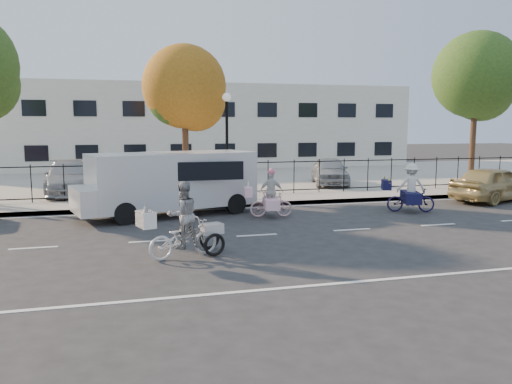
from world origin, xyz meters
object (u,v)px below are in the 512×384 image
object	(u,v)px
zebra_trike	(183,228)
white_van	(170,181)
lot_car_c	(153,173)
lamppost	(227,126)
lot_car_d	(330,171)
lot_car_a	(69,178)
unicorn_bike	(270,199)
gold_sedan	(494,184)
bull_bike	(410,193)

from	to	relation	value
zebra_trike	white_van	xyz separation A→B (m)	(0.18, 5.86, 0.51)
white_van	lot_car_c	world-z (taller)	white_van
lamppost	lot_car_c	xyz separation A→B (m)	(-2.85, 4.10, -2.25)
lamppost	lot_car_d	bearing A→B (deg)	27.43
lamppost	lot_car_a	size ratio (longest dim) A/B	0.88
white_van	unicorn_bike	bearing A→B (deg)	-37.00
unicorn_bike	lot_car_d	distance (m)	8.93
lamppost	lot_car_c	distance (m)	5.47
lamppost	gold_sedan	size ratio (longest dim) A/B	1.00
lot_car_c	lamppost	bearing A→B (deg)	-59.40
lamppost	unicorn_bike	distance (m)	4.87
bull_bike	lamppost	bearing A→B (deg)	73.28
lamppost	white_van	world-z (taller)	lamppost
unicorn_bike	lot_car_c	size ratio (longest dim) A/B	0.40
lot_car_a	white_van	bearing A→B (deg)	-60.51
unicorn_bike	lot_car_a	bearing A→B (deg)	56.06
lot_car_a	unicorn_bike	bearing A→B (deg)	-49.22
unicorn_bike	lot_car_c	distance (m)	8.96
lamppost	lot_car_c	world-z (taller)	lamppost
lot_car_c	lot_car_d	distance (m)	8.85
zebra_trike	white_van	size ratio (longest dim) A/B	0.32
white_van	lot_car_d	distance (m)	10.41
unicorn_bike	bull_bike	bearing A→B (deg)	-83.36
white_van	gold_sedan	distance (m)	13.36
zebra_trike	white_van	world-z (taller)	white_van
unicorn_bike	lamppost	bearing A→B (deg)	19.11
unicorn_bike	bull_bike	world-z (taller)	bull_bike
lot_car_a	lamppost	bearing A→B (deg)	-28.47
zebra_trike	lot_car_d	world-z (taller)	zebra_trike
white_van	gold_sedan	xyz separation A→B (m)	(13.35, -0.19, -0.48)
zebra_trike	bull_bike	distance (m)	9.73
unicorn_bike	gold_sedan	distance (m)	10.10
zebra_trike	bull_bike	bearing A→B (deg)	-82.00
white_van	lot_car_a	bearing A→B (deg)	109.78
lamppost	gold_sedan	xyz separation A→B (m)	(10.72, -3.00, -2.38)
zebra_trike	lot_car_a	size ratio (longest dim) A/B	0.44
bull_bike	gold_sedan	distance (m)	4.99
unicorn_bike	gold_sedan	bearing A→B (deg)	-73.88
unicorn_bike	lot_car_c	bearing A→B (deg)	32.91
unicorn_bike	gold_sedan	size ratio (longest dim) A/B	0.40
gold_sedan	lot_car_d	world-z (taller)	lot_car_d
unicorn_bike	lot_car_d	size ratio (longest dim) A/B	0.42
lot_car_c	lot_car_d	bearing A→B (deg)	-10.74
lamppost	white_van	distance (m)	4.29
bull_bike	lot_car_c	world-z (taller)	bull_bike
lot_car_a	lot_car_c	world-z (taller)	lot_car_a
bull_bike	lot_car_c	xyz separation A→B (m)	(-8.78, 8.51, 0.15)
zebra_trike	unicorn_bike	size ratio (longest dim) A/B	1.25
zebra_trike	gold_sedan	world-z (taller)	zebra_trike
gold_sedan	bull_bike	bearing A→B (deg)	87.72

